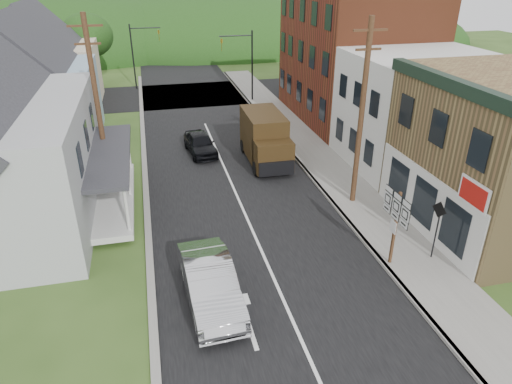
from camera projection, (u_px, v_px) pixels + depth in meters
ground at (263, 255)px, 19.15m from camera, size 120.00×120.00×0.00m
road at (223, 164)px, 27.84m from camera, size 9.00×90.00×0.02m
cross_road at (192, 95)px, 42.61m from camera, size 60.00×9.00×0.02m
sidewalk_right at (326, 167)px, 27.30m from camera, size 2.80×55.00×0.15m
curb_right at (304, 169)px, 27.01m from camera, size 0.20×55.00×0.15m
curb_left at (146, 185)px, 25.10m from camera, size 0.30×55.00×0.12m
storefront_white at (419, 111)px, 26.57m from camera, size 8.00×7.00×6.50m
storefront_red at (354, 53)px, 34.04m from camera, size 8.00×12.00×10.00m
house_blue at (38, 87)px, 29.96m from camera, size 7.14×8.16×7.28m
house_cream at (51, 62)px, 37.68m from camera, size 7.14×8.16×7.28m
utility_pole_right at (361, 114)px, 21.27m from camera, size 1.60×0.26×9.00m
utility_pole_left at (98, 105)px, 22.65m from camera, size 1.60×0.26×9.00m
traffic_signal_right at (244, 58)px, 38.78m from camera, size 2.87×0.20×6.00m
traffic_signal_left at (140, 49)px, 43.07m from camera, size 2.87×0.20×6.00m
tree_left_d at (87, 36)px, 42.88m from camera, size 4.80×4.80×6.94m
forested_ridge at (171, 47)px, 66.94m from camera, size 90.00×30.00×16.00m
silver_sedan at (210, 283)px, 16.17m from camera, size 1.95×4.94×1.60m
dark_sedan at (200, 144)px, 29.08m from camera, size 2.02×4.12×1.35m
delivery_van at (265, 139)px, 27.49m from camera, size 2.28×5.35×2.98m
route_sign_cluster at (395, 218)px, 17.51m from camera, size 0.16×1.81×3.16m
warning_sign at (438, 222)px, 18.03m from camera, size 0.18×0.70×2.58m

